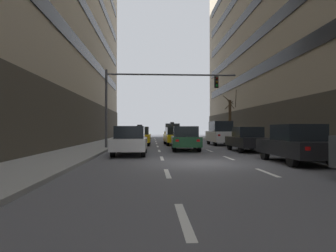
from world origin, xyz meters
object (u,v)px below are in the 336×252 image
object	(u,v)px
taxi_driving_0	(175,136)
traffic_signal_0	(150,92)
car_driving_2	(185,139)
car_parked_3	(220,133)
car_parked_2	(247,139)
car_parked_1	(296,144)
taxi_driving_4	(172,133)
car_driving_1	(130,141)
street_tree_0	(230,119)
taxi_driving_3	(140,136)

from	to	relation	value
taxi_driving_0	traffic_signal_0	distance (m)	6.72
car_driving_2	car_parked_3	size ratio (longest dim) A/B	1.00
car_parked_2	car_parked_1	bearing A→B (deg)	-90.00
taxi_driving_4	car_parked_3	world-z (taller)	taxi_driving_4
car_driving_1	car_driving_2	bearing A→B (deg)	43.31
taxi_driving_0	car_driving_2	distance (m)	6.73
car_parked_3	street_tree_0	size ratio (longest dim) A/B	0.81
taxi_driving_4	street_tree_0	distance (m)	6.59
taxi_driving_4	street_tree_0	size ratio (longest dim) A/B	0.78
taxi_driving_4	car_parked_1	xyz separation A→B (m)	(3.91, -20.77, -0.20)
taxi_driving_4	traffic_signal_0	bearing A→B (deg)	-102.01
car_parked_2	car_parked_3	distance (m)	7.42
car_parked_2	street_tree_0	size ratio (longest dim) A/B	0.77
taxi_driving_0	traffic_signal_0	xyz separation A→B (m)	(-2.29, -5.33, 3.39)
car_parked_3	taxi_driving_4	bearing A→B (deg)	120.00
taxi_driving_0	traffic_signal_0	size ratio (longest dim) A/B	0.46
car_parked_2	traffic_signal_0	size ratio (longest dim) A/B	0.45
taxi_driving_0	car_parked_2	world-z (taller)	taxi_driving_0
car_parked_3	car_parked_2	bearing A→B (deg)	-90.00
traffic_signal_0	car_driving_2	bearing A→B (deg)	-29.61
car_parked_1	car_parked_3	bearing A→B (deg)	90.00
taxi_driving_0	car_parked_3	distance (m)	4.14
taxi_driving_0	car_parked_3	xyz separation A→B (m)	(4.11, -0.38, 0.27)
street_tree_0	car_parked_2	bearing A→B (deg)	-100.42
car_parked_2	street_tree_0	bearing A→B (deg)	79.58
car_driving_1	car_parked_3	world-z (taller)	car_parked_3
taxi_driving_3	car_parked_2	bearing A→B (deg)	-45.06
car_parked_3	traffic_signal_0	distance (m)	8.67
car_parked_1	traffic_signal_0	distance (m)	11.58
car_driving_1	car_driving_2	world-z (taller)	car_driving_2
traffic_signal_0	street_tree_0	bearing A→B (deg)	49.82
car_parked_1	street_tree_0	xyz separation A→B (m)	(2.36, 19.43, 1.72)
taxi_driving_4	traffic_signal_0	size ratio (longest dim) A/B	0.45
taxi_driving_3	car_parked_2	distance (m)	10.34
car_driving_2	street_tree_0	xyz separation A→B (m)	(6.30, 11.77, 1.73)
taxi_driving_0	taxi_driving_4	bearing A→B (deg)	88.20
car_driving_2	traffic_signal_0	world-z (taller)	traffic_signal_0
car_driving_1	taxi_driving_4	world-z (taller)	taxi_driving_4
car_driving_1	car_parked_2	xyz separation A→B (m)	(7.47, 2.27, -0.01)
taxi_driving_3	street_tree_0	size ratio (longest dim) A/B	0.81
car_driving_2	taxi_driving_3	bearing A→B (deg)	118.24
car_parked_2	traffic_signal_0	distance (m)	7.65
taxi_driving_3	car_parked_2	size ratio (longest dim) A/B	1.04
car_driving_2	taxi_driving_4	world-z (taller)	taxi_driving_4
car_parked_1	car_parked_2	size ratio (longest dim) A/B	1.04
taxi_driving_0	taxi_driving_3	world-z (taller)	taxi_driving_3
car_parked_2	car_driving_2	bearing A→B (deg)	164.92
car_parked_1	car_parked_3	xyz separation A→B (m)	(-0.00, 14.00, 0.25)
taxi_driving_4	car_parked_1	world-z (taller)	taxi_driving_4
car_driving_1	taxi_driving_4	distance (m)	16.83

